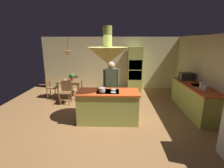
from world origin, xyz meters
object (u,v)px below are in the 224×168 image
(chair_by_back_wall, at_px, (74,83))
(canister_sugar, at_px, (202,86))
(kitchen_island, at_px, (108,106))
(chair_facing_island, at_px, (66,90))
(cup_on_table, at_px, (65,80))
(canister_flour, at_px, (205,88))
(oven_tower, at_px, (135,69))
(person_at_island, at_px, (111,84))
(potted_plant_on_table, at_px, (72,76))
(chair_at_corner, at_px, (50,86))
(dining_table, at_px, (70,83))
(microwave_on_counter, at_px, (186,76))
(cooking_pot_on_cooktop, at_px, (102,90))

(chair_by_back_wall, height_order, canister_sugar, canister_sugar)
(kitchen_island, bearing_deg, chair_facing_island, 139.04)
(cup_on_table, bearing_deg, canister_flour, -20.23)
(oven_tower, distance_m, cup_on_table, 3.24)
(oven_tower, bearing_deg, canister_flour, -60.45)
(chair_facing_island, xyz_separation_m, cup_on_table, (-0.14, 0.42, 0.30))
(oven_tower, bearing_deg, person_at_island, -111.82)
(chair_facing_island, bearing_deg, potted_plant_on_table, 80.60)
(kitchen_island, distance_m, chair_facing_island, 2.25)
(potted_plant_on_table, bearing_deg, oven_tower, 23.00)
(potted_plant_on_table, relative_size, canister_sugar, 1.53)
(oven_tower, height_order, chair_at_corner, oven_tower)
(canister_flour, bearing_deg, dining_table, 157.01)
(kitchen_island, distance_m, chair_by_back_wall, 3.21)
(potted_plant_on_table, bearing_deg, chair_at_corner, 179.90)
(chair_facing_island, xyz_separation_m, chair_by_back_wall, (0.00, 1.25, 0.00))
(oven_tower, distance_m, chair_facing_island, 3.36)
(dining_table, distance_m, chair_facing_island, 0.64)
(kitchen_island, distance_m, dining_table, 2.71)
(kitchen_island, bearing_deg, microwave_on_counter, 28.65)
(chair_by_back_wall, distance_m, potted_plant_on_table, 0.76)
(chair_facing_island, height_order, chair_by_back_wall, same)
(chair_at_corner, xyz_separation_m, cup_on_table, (0.71, -0.20, 0.30))
(person_at_island, xyz_separation_m, cup_on_table, (-1.91, 1.22, -0.18))
(canister_flour, distance_m, cooking_pot_on_cooktop, 3.02)
(chair_at_corner, relative_size, canister_flour, 5.03)
(canister_flour, bearing_deg, microwave_on_counter, 90.00)
(chair_at_corner, distance_m, cooking_pot_on_cooktop, 3.31)
(kitchen_island, bearing_deg, canister_sugar, 7.09)
(canister_sugar, bearing_deg, person_at_island, 173.37)
(canister_sugar, bearing_deg, chair_facing_island, 166.11)
(canister_flour, relative_size, cooking_pot_on_cooktop, 0.96)
(dining_table, height_order, potted_plant_on_table, potted_plant_on_table)
(oven_tower, distance_m, potted_plant_on_table, 2.93)
(kitchen_island, relative_size, cooking_pot_on_cooktop, 10.00)
(canister_flour, relative_size, microwave_on_counter, 0.38)
(oven_tower, relative_size, cooking_pot_on_cooktop, 11.66)
(dining_table, relative_size, canister_sugar, 4.85)
(potted_plant_on_table, bearing_deg, cup_on_table, -140.68)
(chair_by_back_wall, height_order, canister_flour, canister_flour)
(chair_facing_island, height_order, cup_on_table, chair_facing_island)
(dining_table, height_order, canister_sugar, canister_sugar)
(kitchen_island, bearing_deg, canister_flour, 3.50)
(dining_table, bearing_deg, microwave_on_counter, -6.88)
(oven_tower, relative_size, chair_facing_island, 2.41)
(person_at_island, xyz_separation_m, potted_plant_on_table, (-1.67, 1.42, -0.06))
(dining_table, bearing_deg, cooking_pot_on_cooktop, -55.37)
(canister_sugar, bearing_deg, dining_table, 158.96)
(chair_by_back_wall, bearing_deg, chair_facing_island, 90.00)
(oven_tower, height_order, dining_table, oven_tower)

